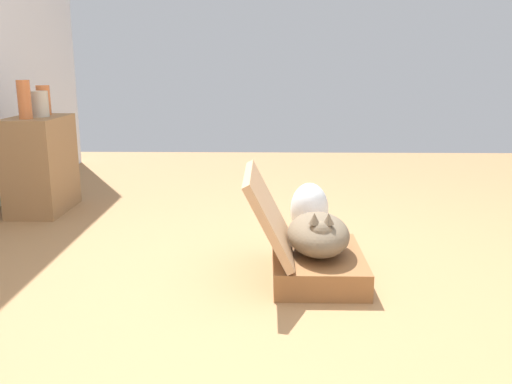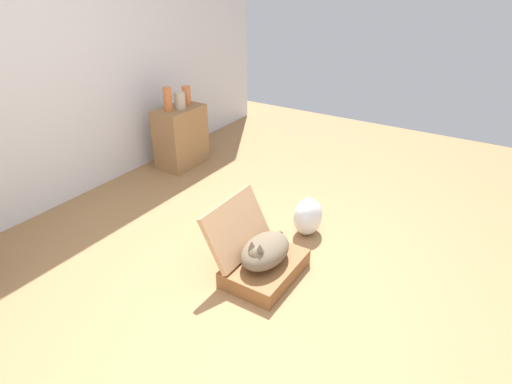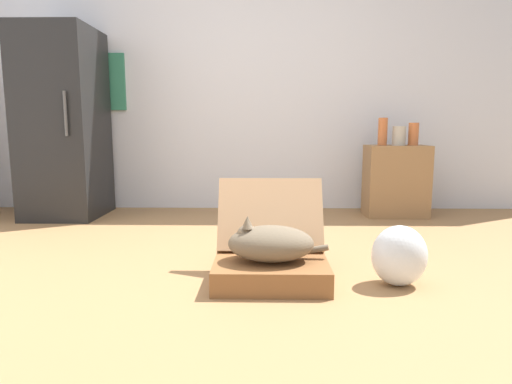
{
  "view_description": "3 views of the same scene",
  "coord_description": "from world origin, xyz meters",
  "views": [
    {
      "loc": [
        -2.1,
        0.36,
        0.97
      ],
      "look_at": [
        0.43,
        0.41,
        0.37
      ],
      "focal_mm": 38.35,
      "sensor_mm": 36.0,
      "label": 1
    },
    {
      "loc": [
        -1.7,
        -1.05,
        1.88
      ],
      "look_at": [
        0.49,
        0.34,
        0.5
      ],
      "focal_mm": 29.57,
      "sensor_mm": 36.0,
      "label": 2
    },
    {
      "loc": [
        0.24,
        -1.96,
        0.78
      ],
      "look_at": [
        0.19,
        0.7,
        0.38
      ],
      "focal_mm": 30.39,
      "sensor_mm": 36.0,
      "label": 3
    }
  ],
  "objects": [
    {
      "name": "vase_round",
      "position": [
        1.4,
        1.82,
        0.71
      ],
      "size": [
        0.11,
        0.11,
        0.16
      ],
      "primitive_type": "cylinder",
      "color": "#B7AD99",
      "rests_on": "side_table"
    },
    {
      "name": "vase_short",
      "position": [
        1.54,
        1.85,
        0.72
      ],
      "size": [
        0.09,
        0.09,
        0.19
      ],
      "primitive_type": "cylinder",
      "color": "#CC6B38",
      "rests_on": "side_table"
    },
    {
      "name": "ground_plane",
      "position": [
        0.0,
        0.0,
        0.0
      ],
      "size": [
        7.68,
        7.68,
        0.0
      ],
      "primitive_type": "plane",
      "color": "#9E7247",
      "rests_on": "ground"
    },
    {
      "name": "plastic_bag_white",
      "position": [
        0.91,
        0.12,
        0.15
      ],
      "size": [
        0.27,
        0.22,
        0.3
      ],
      "primitive_type": "ellipsoid",
      "color": "silver",
      "rests_on": "ground"
    },
    {
      "name": "cat",
      "position": [
        0.27,
        0.13,
        0.21
      ],
      "size": [
        0.51,
        0.28,
        0.22
      ],
      "color": "brown",
      "rests_on": "suitcase_base"
    },
    {
      "name": "side_table",
      "position": [
        1.4,
        1.85,
        0.31
      ],
      "size": [
        0.53,
        0.32,
        0.63
      ],
      "primitive_type": "cube",
      "color": "olive",
      "rests_on": "ground"
    },
    {
      "name": "wall_back",
      "position": [
        -0.0,
        2.26,
        1.3
      ],
      "size": [
        6.4,
        0.15,
        2.6
      ],
      "color": "silver",
      "rests_on": "ground"
    },
    {
      "name": "refrigerator",
      "position": [
        -1.5,
        1.8,
        0.81
      ],
      "size": [
        0.6,
        0.69,
        1.61
      ],
      "color": "black",
      "rests_on": "ground"
    },
    {
      "name": "suitcase_base",
      "position": [
        0.27,
        0.13,
        0.06
      ],
      "size": [
        0.57,
        0.41,
        0.12
      ],
      "primitive_type": "cube",
      "color": "brown",
      "rests_on": "ground"
    },
    {
      "name": "suitcase_lid",
      "position": [
        0.27,
        0.35,
        0.31
      ],
      "size": [
        0.57,
        0.22,
        0.38
      ],
      "primitive_type": "cube",
      "rotation": [
        1.1,
        0.0,
        0.0
      ],
      "color": "tan",
      "rests_on": "suitcase_base"
    },
    {
      "name": "vase_tall",
      "position": [
        1.27,
        1.86,
        0.74
      ],
      "size": [
        0.08,
        0.08,
        0.24
      ],
      "primitive_type": "cylinder",
      "color": "#CC6B38",
      "rests_on": "side_table"
    }
  ]
}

